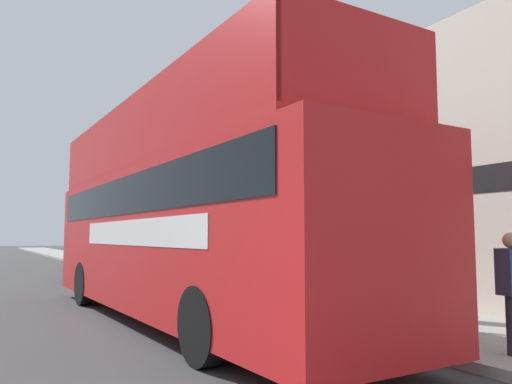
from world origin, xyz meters
The scene contains 10 objects.
sidewalk centered at (6.80, 18.00, 0.07)m, with size 3.31×108.00×0.14m.
brick_terrace_rear centered at (11.46, 24.54, 4.64)m, with size 6.00×25.50×9.28m.
tour_bus centered at (3.38, 6.69, 1.90)m, with size 2.79×11.36×4.27m.
parked_car_ahead_of_bus centered at (4.05, 15.82, 0.71)m, with size 1.84×4.10×1.53m.
pedestrian_second centered at (7.06, 4.24, 1.11)m, with size 0.42×0.23×1.61m.
pedestrian_third centered at (6.47, 5.75, 1.24)m, with size 0.48×0.26×1.83m.
lamp_post_nearest centered at (5.84, 4.52, 3.26)m, with size 0.35×0.35×4.51m.
lamp_post_second centered at (5.64, 12.36, 3.54)m, with size 0.35×0.35×4.96m.
lamp_post_third centered at (5.68, 20.20, 3.54)m, with size 0.35×0.35×4.96m.
litter_bin centered at (6.93, 5.04, 0.61)m, with size 0.48×0.48×0.89m.
Camera 1 is at (-0.26, -2.83, 1.67)m, focal length 35.00 mm.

